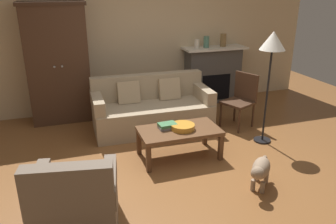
% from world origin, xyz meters
% --- Properties ---
extents(ground_plane, '(9.60, 9.60, 0.00)m').
position_xyz_m(ground_plane, '(0.00, 0.00, 0.00)').
color(ground_plane, brown).
extents(back_wall, '(7.20, 0.10, 2.80)m').
position_xyz_m(back_wall, '(0.00, 2.55, 1.40)').
color(back_wall, beige).
rests_on(back_wall, ground).
extents(fireplace, '(1.26, 0.48, 1.12)m').
position_xyz_m(fireplace, '(1.55, 2.30, 0.57)').
color(fireplace, '#4C4947').
rests_on(fireplace, ground).
extents(armoire, '(1.06, 0.57, 2.02)m').
position_xyz_m(armoire, '(-1.40, 2.22, 1.01)').
color(armoire, '#472D1E').
rests_on(armoire, ground).
extents(couch, '(1.94, 0.90, 0.86)m').
position_xyz_m(couch, '(-0.01, 1.34, 0.32)').
color(couch, tan).
rests_on(couch, ground).
extents(coffee_table, '(1.10, 0.60, 0.42)m').
position_xyz_m(coffee_table, '(0.07, 0.24, 0.37)').
color(coffee_table, brown).
rests_on(coffee_table, ground).
extents(fruit_bowl, '(0.33, 0.33, 0.07)m').
position_xyz_m(fruit_bowl, '(0.12, 0.22, 0.46)').
color(fruit_bowl, orange).
rests_on(fruit_bowl, coffee_table).
extents(book_stack, '(0.25, 0.19, 0.07)m').
position_xyz_m(book_stack, '(-0.07, 0.32, 0.46)').
color(book_stack, gray).
rests_on(book_stack, coffee_table).
extents(mantel_vase_cream, '(0.10, 0.10, 0.17)m').
position_xyz_m(mantel_vase_cream, '(1.17, 2.28, 1.20)').
color(mantel_vase_cream, beige).
rests_on(mantel_vase_cream, fireplace).
extents(mantel_vase_jade, '(0.11, 0.11, 0.22)m').
position_xyz_m(mantel_vase_jade, '(1.37, 2.28, 1.23)').
color(mantel_vase_jade, slate).
rests_on(mantel_vase_jade, fireplace).
extents(mantel_vase_bronze, '(0.12, 0.12, 0.25)m').
position_xyz_m(mantel_vase_bronze, '(1.73, 2.28, 1.24)').
color(mantel_vase_bronze, olive).
rests_on(mantel_vase_bronze, fireplace).
extents(armchair_near_left, '(0.90, 0.90, 0.88)m').
position_xyz_m(armchair_near_left, '(-1.39, -0.90, 0.32)').
color(armchair_near_left, '#756656').
rests_on(armchair_near_left, ground).
extents(side_chair_wooden, '(0.58, 0.58, 0.90)m').
position_xyz_m(side_chair_wooden, '(1.44, 0.97, 0.51)').
color(side_chair_wooden, '#472D1E').
rests_on(side_chair_wooden, ground).
extents(floor_lamp, '(0.36, 0.36, 1.67)m').
position_xyz_m(floor_lamp, '(1.47, 0.31, 1.44)').
color(floor_lamp, black).
rests_on(floor_lamp, ground).
extents(dog, '(0.45, 0.46, 0.39)m').
position_xyz_m(dog, '(0.71, -0.79, 0.25)').
color(dog, gray).
rests_on(dog, ground).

